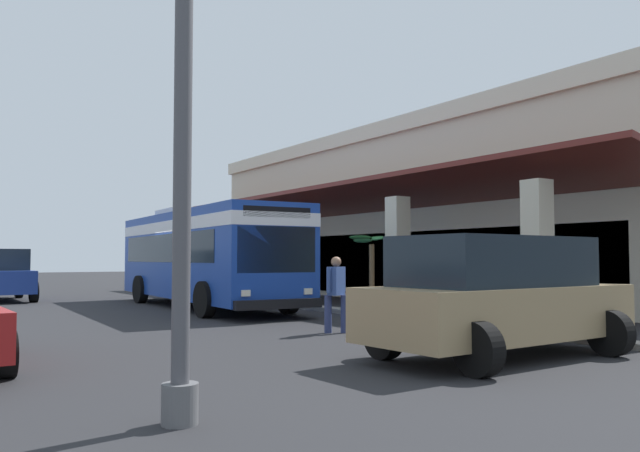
# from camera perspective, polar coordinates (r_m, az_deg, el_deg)

# --- Properties ---
(ground) EXTENTS (120.00, 120.00, 0.00)m
(ground) POSITION_cam_1_polar(r_m,az_deg,el_deg) (26.02, 5.89, -6.42)
(ground) COLOR #262628
(curb_strip) EXTENTS (30.85, 0.50, 0.12)m
(curb_strip) POSITION_cam_1_polar(r_m,az_deg,el_deg) (23.23, -4.44, -6.71)
(curb_strip) COLOR #9E998E
(curb_strip) RESTS_ON ground
(plaza_building) EXTENTS (26.01, 13.67, 6.96)m
(plaza_building) POSITION_cam_1_polar(r_m,az_deg,el_deg) (29.10, 12.45, 0.87)
(plaza_building) COLOR beige
(plaza_building) RESTS_ON ground
(transit_bus) EXTENTS (11.32, 3.19, 3.34)m
(transit_bus) POSITION_cam_1_polar(r_m,az_deg,el_deg) (21.87, -10.24, -2.21)
(transit_bus) COLOR #193D9E
(transit_bus) RESTS_ON ground
(parked_suv_tan) EXTENTS (2.85, 4.88, 1.97)m
(parked_suv_tan) POSITION_cam_1_polar(r_m,az_deg,el_deg) (11.00, 15.30, -5.91)
(parked_suv_tan) COLOR #9E845B
(parked_suv_tan) RESTS_ON ground
(pedestrian) EXTENTS (0.44, 0.63, 1.66)m
(pedestrian) POSITION_cam_1_polar(r_m,az_deg,el_deg) (14.17, 1.43, -5.67)
(pedestrian) COLOR navy
(pedestrian) RESTS_ON ground
(potted_palm) EXTENTS (1.71, 1.71, 2.33)m
(potted_palm) POSITION_cam_1_polar(r_m,az_deg,el_deg) (19.84, 4.58, -6.00)
(potted_palm) COLOR #4C4742
(potted_palm) RESTS_ON ground
(lot_light_pole) EXTENTS (0.60, 0.60, 6.85)m
(lot_light_pole) POSITION_cam_1_polar(r_m,az_deg,el_deg) (6.85, -11.92, 14.79)
(lot_light_pole) COLOR #59595B
(lot_light_pole) RESTS_ON ground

